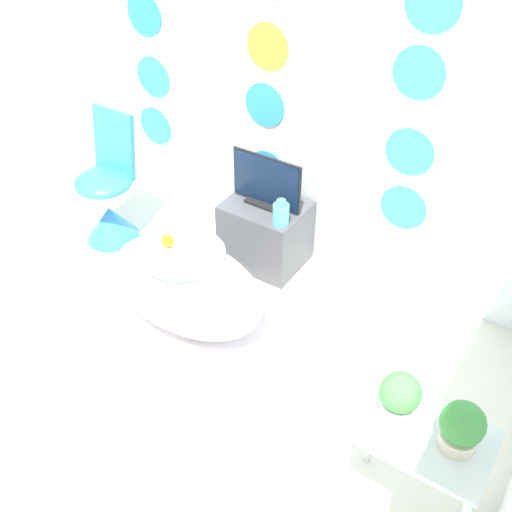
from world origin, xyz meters
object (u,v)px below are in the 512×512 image
Objects in this scene: tv at (266,184)px; vase at (281,214)px; potted_plant_left at (399,397)px; potted_plant_right at (462,427)px; bathtub at (186,285)px; chair at (109,202)px.

vase is (0.18, -0.13, -0.08)m from tv.
potted_plant_left is 0.23m from potted_plant_right.
tv is 0.23m from vase.
vase reaches higher than bathtub.
potted_plant_right is at bearing 3.96° from potted_plant_left.
potted_plant_left is 1.11× the size of potted_plant_right.
chair reaches higher than vase.
vase is at bearing 137.91° from potted_plant_left.
bathtub is 1.73m from potted_plant_right.
chair reaches higher than bathtub.
chair is at bearing -169.05° from vase.
potted_plant_left is (2.33, -0.79, 0.42)m from chair.
tv is (1.01, 0.36, 0.30)m from chair.
vase is at bearing 143.59° from potted_plant_right.
potted_plant_right reaches higher than bathtub.
bathtub is 4.09× the size of potted_plant_left.
potted_plant_left is at bearing -41.13° from tv.
tv is (0.08, 0.71, 0.33)m from bathtub.
bathtub is 4.53× the size of potted_plant_right.
chair is 3.69× the size of potted_plant_left.
bathtub is 1.11× the size of chair.
tv is at bearing 143.81° from potted_plant_right.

